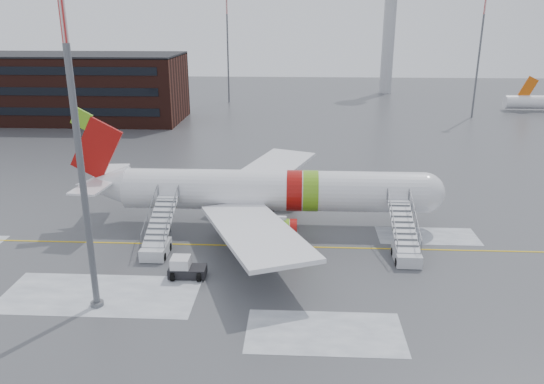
# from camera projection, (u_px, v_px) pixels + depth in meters

# --- Properties ---
(ground) EXTENTS (260.00, 260.00, 0.00)m
(ground) POSITION_uv_depth(u_px,v_px,m) (206.00, 240.00, 47.39)
(ground) COLOR #494C4F
(ground) RESTS_ON ground
(airliner) EXTENTS (35.03, 32.97, 11.18)m
(airliner) POSITION_uv_depth(u_px,v_px,m) (263.00, 191.00, 49.82)
(airliner) COLOR white
(airliner) RESTS_ON ground
(airstair_fwd) EXTENTS (2.05, 7.70, 3.48)m
(airstair_fwd) POSITION_uv_depth(u_px,v_px,m) (405.00, 245.00, 43.79)
(airstair_fwd) COLOR #BABCC2
(airstair_fwd) RESTS_ON ground
(airstair_aft) EXTENTS (2.05, 7.70, 3.48)m
(airstair_aft) POSITION_uv_depth(u_px,v_px,m) (158.00, 240.00, 44.80)
(airstair_aft) COLOR silver
(airstair_aft) RESTS_ON ground
(pushback_tug) EXTENTS (2.85, 2.15, 1.61)m
(pushback_tug) POSITION_uv_depth(u_px,v_px,m) (185.00, 268.00, 40.62)
(pushback_tug) COLOR black
(pushback_tug) RESTS_ON ground
(light_mast_near) EXTENTS (1.20, 1.20, 22.25)m
(light_mast_near) POSITION_uv_depth(u_px,v_px,m) (78.00, 142.00, 33.07)
(light_mast_near) COLOR #595B60
(light_mast_near) RESTS_ON ground
(terminal_building) EXTENTS (62.00, 16.11, 12.30)m
(terminal_building) POSITION_uv_depth(u_px,v_px,m) (17.00, 87.00, 99.66)
(terminal_building) COLOR #3F1E16
(terminal_building) RESTS_ON ground
(control_tower) EXTENTS (6.40, 6.40, 30.00)m
(control_tower) POSITION_uv_depth(u_px,v_px,m) (390.00, 16.00, 129.85)
(control_tower) COLOR #B2B5BA
(control_tower) RESTS_ON ground
(light_mast_far_ne) EXTENTS (1.20, 1.20, 24.25)m
(light_mast_far_ne) POSITION_uv_depth(u_px,v_px,m) (480.00, 44.00, 99.60)
(light_mast_far_ne) COLOR #595B60
(light_mast_far_ne) RESTS_ON ground
(light_mast_far_n) EXTENTS (1.20, 1.20, 24.25)m
(light_mast_far_n) POSITION_uv_depth(u_px,v_px,m) (228.00, 40.00, 117.20)
(light_mast_far_n) COLOR #595B60
(light_mast_far_n) RESTS_ON ground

